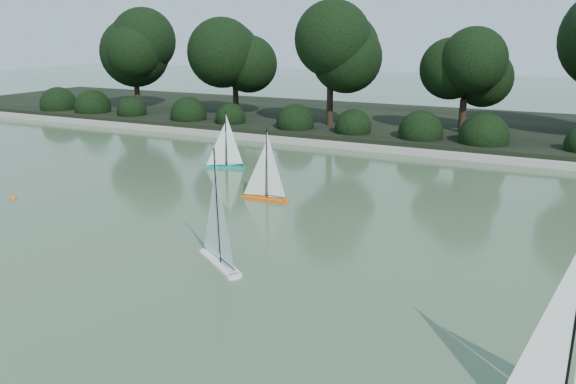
{
  "coord_description": "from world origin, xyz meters",
  "views": [
    {
      "loc": [
        3.57,
        -5.68,
        3.17
      ],
      "look_at": [
        -0.19,
        2.07,
        0.7
      ],
      "focal_mm": 35.0,
      "sensor_mm": 36.0,
      "label": 1
    }
  ],
  "objects_px": {
    "sailboat_white_a": "(216,244)",
    "sailboat_orange": "(261,188)",
    "race_buoy": "(13,199)",
    "sailboat_teal": "(222,159)"
  },
  "relations": [
    {
      "from": "sailboat_orange",
      "to": "sailboat_white_a",
      "type": "bearing_deg",
      "value": -73.24
    },
    {
      "from": "race_buoy",
      "to": "sailboat_teal",
      "type": "bearing_deg",
      "value": 60.35
    },
    {
      "from": "sailboat_white_a",
      "to": "sailboat_orange",
      "type": "xyz_separation_m",
      "value": [
        -0.91,
        3.02,
        -0.05
      ]
    },
    {
      "from": "sailboat_orange",
      "to": "sailboat_teal",
      "type": "height_order",
      "value": "sailboat_orange"
    },
    {
      "from": "sailboat_orange",
      "to": "sailboat_teal",
      "type": "distance_m",
      "value": 2.85
    },
    {
      "from": "sailboat_white_a",
      "to": "sailboat_orange",
      "type": "bearing_deg",
      "value": 106.76
    },
    {
      "from": "sailboat_orange",
      "to": "race_buoy",
      "type": "distance_m",
      "value": 4.9
    },
    {
      "from": "sailboat_white_a",
      "to": "race_buoy",
      "type": "bearing_deg",
      "value": 170.36
    },
    {
      "from": "sailboat_teal",
      "to": "race_buoy",
      "type": "height_order",
      "value": "sailboat_teal"
    },
    {
      "from": "sailboat_white_a",
      "to": "race_buoy",
      "type": "xyz_separation_m",
      "value": [
        -5.32,
        0.9,
        -0.28
      ]
    }
  ]
}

